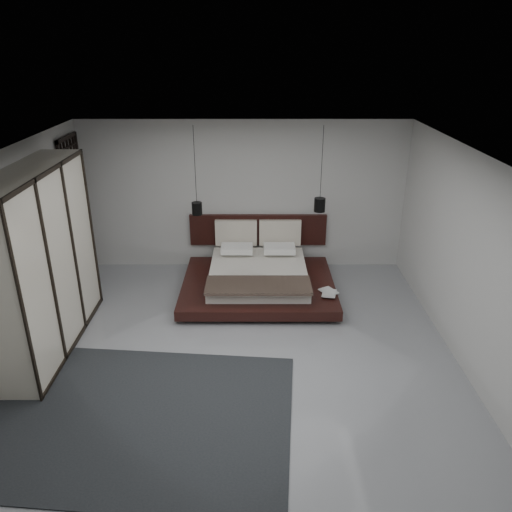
{
  "coord_description": "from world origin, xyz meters",
  "views": [
    {
      "loc": [
        0.23,
        -5.98,
        4.05
      ],
      "look_at": [
        0.23,
        1.2,
        0.96
      ],
      "focal_mm": 35.0,
      "sensor_mm": 36.0,
      "label": 1
    }
  ],
  "objects_px": {
    "lattice_screen": "(77,210)",
    "wardrobe": "(41,263)",
    "rug": "(134,416)",
    "pendant_left": "(197,208)",
    "bed": "(258,275)",
    "pendant_right": "(320,205)"
  },
  "relations": [
    {
      "from": "lattice_screen",
      "to": "wardrobe",
      "type": "distance_m",
      "value": 2.26
    },
    {
      "from": "rug",
      "to": "lattice_screen",
      "type": "bearing_deg",
      "value": 114.7
    },
    {
      "from": "wardrobe",
      "to": "pendant_left",
      "type": "bearing_deg",
      "value": 47.87
    },
    {
      "from": "lattice_screen",
      "to": "wardrobe",
      "type": "relative_size",
      "value": 0.99
    },
    {
      "from": "rug",
      "to": "wardrobe",
      "type": "bearing_deg",
      "value": 133.8
    },
    {
      "from": "lattice_screen",
      "to": "pendant_left",
      "type": "bearing_deg",
      "value": -3.83
    },
    {
      "from": "bed",
      "to": "pendant_left",
      "type": "distance_m",
      "value": 1.59
    },
    {
      "from": "wardrobe",
      "to": "lattice_screen",
      "type": "bearing_deg",
      "value": 96.4
    },
    {
      "from": "lattice_screen",
      "to": "pendant_right",
      "type": "bearing_deg",
      "value": -1.92
    },
    {
      "from": "bed",
      "to": "wardrobe",
      "type": "relative_size",
      "value": 0.99
    },
    {
      "from": "bed",
      "to": "rug",
      "type": "bearing_deg",
      "value": -114.14
    },
    {
      "from": "lattice_screen",
      "to": "rug",
      "type": "distance_m",
      "value": 4.38
    },
    {
      "from": "pendant_left",
      "to": "lattice_screen",
      "type": "bearing_deg",
      "value": 176.17
    },
    {
      "from": "pendant_right",
      "to": "wardrobe",
      "type": "xyz_separation_m",
      "value": [
        -4.03,
        -2.1,
        -0.17
      ]
    },
    {
      "from": "lattice_screen",
      "to": "pendant_left",
      "type": "height_order",
      "value": "pendant_left"
    },
    {
      "from": "pendant_right",
      "to": "pendant_left",
      "type": "bearing_deg",
      "value": 180.0
    },
    {
      "from": "bed",
      "to": "rug",
      "type": "xyz_separation_m",
      "value": [
        -1.47,
        -3.27,
        -0.27
      ]
    },
    {
      "from": "lattice_screen",
      "to": "bed",
      "type": "relative_size",
      "value": 1.0
    },
    {
      "from": "pendant_left",
      "to": "pendant_right",
      "type": "relative_size",
      "value": 1.04
    },
    {
      "from": "bed",
      "to": "pendant_left",
      "type": "relative_size",
      "value": 1.7
    },
    {
      "from": "bed",
      "to": "wardrobe",
      "type": "bearing_deg",
      "value": -150.04
    },
    {
      "from": "wardrobe",
      "to": "rug",
      "type": "bearing_deg",
      "value": -46.2
    }
  ]
}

